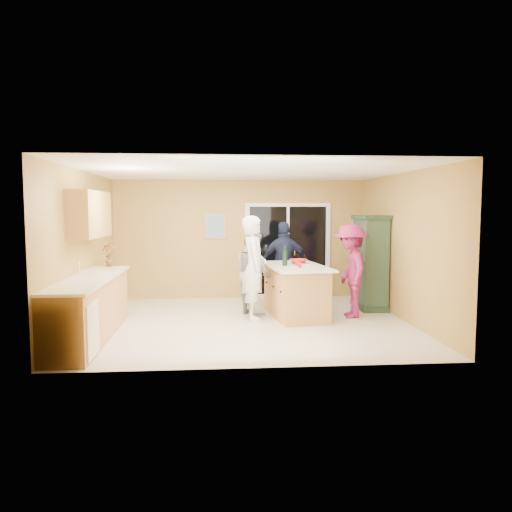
{
  "coord_description": "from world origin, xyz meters",
  "views": [
    {
      "loc": [
        -0.55,
        -8.48,
        1.94
      ],
      "look_at": [
        0.15,
        0.1,
        1.15
      ],
      "focal_mm": 35.0,
      "sensor_mm": 36.0,
      "label": 1
    }
  ],
  "objects": [
    {
      "name": "kitchen_island",
      "position": [
        0.9,
        0.42,
        0.44
      ],
      "size": [
        1.18,
        1.9,
        0.95
      ],
      "rotation": [
        0.0,
        0.0,
        0.12
      ],
      "color": "#C6844D",
      "rests_on": "floor"
    },
    {
      "name": "wine_bottle",
      "position": [
        0.69,
        0.36,
        1.09
      ],
      "size": [
        0.09,
        0.09,
        0.38
      ],
      "rotation": [
        0.0,
        0.0,
        -0.38
      ],
      "color": "black",
      "rests_on": "kitchen_island"
    },
    {
      "name": "woman_magenta",
      "position": [
        1.89,
        0.31,
        0.85
      ],
      "size": [
        0.7,
        1.13,
        1.7
      ],
      "primitive_type": "imported",
      "rotation": [
        0.0,
        0.0,
        -1.63
      ],
      "color": "#841C53",
      "rests_on": "floor"
    },
    {
      "name": "ceiling",
      "position": [
        0.0,
        0.0,
        2.6
      ],
      "size": [
        5.5,
        5.0,
        0.1
      ],
      "primitive_type": "cube",
      "color": "white",
      "rests_on": "wall_back"
    },
    {
      "name": "tumbler_far",
      "position": [
        0.91,
        0.03,
        0.99
      ],
      "size": [
        0.09,
        0.09,
        0.1
      ],
      "primitive_type": "cylinder",
      "rotation": [
        0.0,
        0.0,
        -0.36
      ],
      "color": "#B41414",
      "rests_on": "kitchen_island"
    },
    {
      "name": "upper_cabinets",
      "position": [
        -2.58,
        -0.2,
        1.88
      ],
      "size": [
        0.35,
        1.6,
        0.75
      ],
      "primitive_type": "cube",
      "color": "#C6844D",
      "rests_on": "wall_left"
    },
    {
      "name": "wall_right",
      "position": [
        2.75,
        0.0,
        1.3
      ],
      "size": [
        0.1,
        5.0,
        2.6
      ],
      "primitive_type": "cube",
      "color": "tan",
      "rests_on": "ground"
    },
    {
      "name": "wall_front",
      "position": [
        0.0,
        -2.5,
        1.3
      ],
      "size": [
        5.5,
        0.1,
        2.6
      ],
      "primitive_type": "cube",
      "color": "tan",
      "rests_on": "ground"
    },
    {
      "name": "woman_white",
      "position": [
        0.13,
        0.3,
        0.92
      ],
      "size": [
        0.45,
        0.68,
        1.84
      ],
      "primitive_type": "imported",
      "rotation": [
        0.0,
        0.0,
        1.56
      ],
      "color": "white",
      "rests_on": "floor"
    },
    {
      "name": "tumbler_near",
      "position": [
        0.91,
        0.36,
        1.0
      ],
      "size": [
        0.08,
        0.08,
        0.1
      ],
      "primitive_type": "cylinder",
      "rotation": [
        0.0,
        0.0,
        0.22
      ],
      "color": "#B41414",
      "rests_on": "kitchen_island"
    },
    {
      "name": "tulip_vase",
      "position": [
        -2.45,
        0.52,
        1.16
      ],
      "size": [
        0.27,
        0.23,
        0.43
      ],
      "primitive_type": "imported",
      "rotation": [
        0.0,
        0.0,
        -0.42
      ],
      "color": "#AE1123",
      "rests_on": "left_cabinet_run"
    },
    {
      "name": "floor",
      "position": [
        0.0,
        0.0,
        0.0
      ],
      "size": [
        5.5,
        5.5,
        0.0
      ],
      "primitive_type": "plane",
      "color": "beige",
      "rests_on": "ground"
    },
    {
      "name": "white_plate",
      "position": [
        1.11,
        0.52,
        0.95
      ],
      "size": [
        0.23,
        0.23,
        0.01
      ],
      "primitive_type": "cylinder",
      "rotation": [
        0.0,
        0.0,
        -0.18
      ],
      "color": "silver",
      "rests_on": "kitchen_island"
    },
    {
      "name": "green_hutch",
      "position": [
        2.49,
        1.07,
        0.9
      ],
      "size": [
        0.53,
        1.0,
        1.84
      ],
      "color": "#203421",
      "rests_on": "floor"
    },
    {
      "name": "left_cabinet_run",
      "position": [
        -2.45,
        -1.05,
        0.46
      ],
      "size": [
        0.65,
        3.05,
        1.24
      ],
      "color": "#C6844D",
      "rests_on": "floor"
    },
    {
      "name": "serving_bowl",
      "position": [
        1.0,
        0.71,
        0.99
      ],
      "size": [
        0.34,
        0.34,
        0.08
      ],
      "primitive_type": "imported",
      "rotation": [
        0.0,
        0.0,
        0.04
      ],
      "color": "#B41414",
      "rests_on": "kitchen_island"
    },
    {
      "name": "wall_back",
      "position": [
        0.0,
        2.5,
        1.3
      ],
      "size": [
        5.5,
        0.1,
        2.6
      ],
      "primitive_type": "cube",
      "color": "tan",
      "rests_on": "ground"
    },
    {
      "name": "wall_left",
      "position": [
        -2.75,
        0.0,
        1.3
      ],
      "size": [
        0.1,
        5.0,
        2.6
      ],
      "primitive_type": "cube",
      "color": "tan",
      "rests_on": "ground"
    },
    {
      "name": "sliding_door",
      "position": [
        1.05,
        2.46,
        1.05
      ],
      "size": [
        1.9,
        0.07,
        2.1
      ],
      "color": "silver",
      "rests_on": "floor"
    },
    {
      "name": "framed_picture",
      "position": [
        -0.55,
        2.48,
        1.6
      ],
      "size": [
        0.46,
        0.04,
        0.56
      ],
      "color": "tan",
      "rests_on": "wall_back"
    },
    {
      "name": "woman_grey",
      "position": [
        0.15,
        0.73,
        0.78
      ],
      "size": [
        0.81,
        0.91,
        1.56
      ],
      "primitive_type": "imported",
      "rotation": [
        0.0,
        0.0,
        1.92
      ],
      "color": "#9B9B9E",
      "rests_on": "floor"
    },
    {
      "name": "woman_navy",
      "position": [
        0.86,
        1.57,
        0.86
      ],
      "size": [
        1.01,
        0.42,
        1.71
      ],
      "primitive_type": "imported",
      "rotation": [
        0.0,
        0.0,
        3.15
      ],
      "color": "#161E31",
      "rests_on": "floor"
    }
  ]
}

